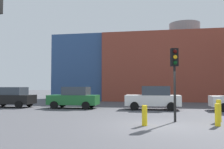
{
  "coord_description": "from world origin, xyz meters",
  "views": [
    {
      "loc": [
        -0.14,
        -11.33,
        1.75
      ],
      "look_at": [
        -3.67,
        8.36,
        2.73
      ],
      "focal_mm": 39.34,
      "sensor_mm": 36.0,
      "label": 1
    }
  ],
  "objects_px": {
    "traffic_light_island": "(175,68)",
    "bollard_yellow_1": "(219,111)",
    "parked_car_0": "(12,97)",
    "parked_car_2": "(154,98)",
    "bollard_yellow_0": "(145,115)",
    "parked_car_1": "(74,98)",
    "bollard_yellow_2": "(218,115)"
  },
  "relations": [
    {
      "from": "parked_car_1",
      "to": "bollard_yellow_1",
      "type": "relative_size",
      "value": 3.65
    },
    {
      "from": "parked_car_2",
      "to": "parked_car_1",
      "type": "bearing_deg",
      "value": -0.0
    },
    {
      "from": "parked_car_1",
      "to": "traffic_light_island",
      "type": "xyz_separation_m",
      "value": [
        7.42,
        -6.42,
        1.84
      ]
    },
    {
      "from": "parked_car_2",
      "to": "bollard_yellow_1",
      "type": "relative_size",
      "value": 3.77
    },
    {
      "from": "parked_car_1",
      "to": "bollard_yellow_2",
      "type": "relative_size",
      "value": 4.04
    },
    {
      "from": "parked_car_0",
      "to": "parked_car_2",
      "type": "distance_m",
      "value": 11.86
    },
    {
      "from": "parked_car_2",
      "to": "bollard_yellow_2",
      "type": "relative_size",
      "value": 4.16
    },
    {
      "from": "parked_car_0",
      "to": "parked_car_1",
      "type": "xyz_separation_m",
      "value": [
        5.55,
        0.0,
        0.01
      ]
    },
    {
      "from": "parked_car_0",
      "to": "parked_car_2",
      "type": "bearing_deg",
      "value": -180.0
    },
    {
      "from": "bollard_yellow_1",
      "to": "bollard_yellow_0",
      "type": "bearing_deg",
      "value": -152.69
    },
    {
      "from": "traffic_light_island",
      "to": "bollard_yellow_2",
      "type": "xyz_separation_m",
      "value": [
        1.76,
        -0.96,
        -2.2
      ]
    },
    {
      "from": "parked_car_2",
      "to": "bollard_yellow_0",
      "type": "bearing_deg",
      "value": 87.59
    },
    {
      "from": "parked_car_1",
      "to": "traffic_light_island",
      "type": "bearing_deg",
      "value": 139.13
    },
    {
      "from": "parked_car_0",
      "to": "bollard_yellow_1",
      "type": "bearing_deg",
      "value": 158.37
    },
    {
      "from": "parked_car_2",
      "to": "traffic_light_island",
      "type": "xyz_separation_m",
      "value": [
        1.11,
        -6.42,
        1.81
      ]
    },
    {
      "from": "parked_car_1",
      "to": "traffic_light_island",
      "type": "relative_size",
      "value": 1.09
    },
    {
      "from": "bollard_yellow_0",
      "to": "parked_car_2",
      "type": "bearing_deg",
      "value": 87.59
    },
    {
      "from": "parked_car_2",
      "to": "bollard_yellow_1",
      "type": "bearing_deg",
      "value": 118.43
    },
    {
      "from": "parked_car_2",
      "to": "bollard_yellow_0",
      "type": "distance_m",
      "value": 7.85
    },
    {
      "from": "parked_car_2",
      "to": "traffic_light_island",
      "type": "bearing_deg",
      "value": 99.8
    },
    {
      "from": "parked_car_2",
      "to": "bollard_yellow_1",
      "type": "xyz_separation_m",
      "value": [
        3.24,
        -5.99,
        -0.34
      ]
    },
    {
      "from": "parked_car_0",
      "to": "bollard_yellow_1",
      "type": "distance_m",
      "value": 16.25
    },
    {
      "from": "traffic_light_island",
      "to": "bollard_yellow_1",
      "type": "xyz_separation_m",
      "value": [
        2.13,
        0.43,
        -2.15
      ]
    },
    {
      "from": "parked_car_0",
      "to": "bollard_yellow_1",
      "type": "xyz_separation_m",
      "value": [
        15.1,
        -5.99,
        -0.3
      ]
    },
    {
      "from": "parked_car_0",
      "to": "traffic_light_island",
      "type": "relative_size",
      "value": 1.07
    },
    {
      "from": "bollard_yellow_2",
      "to": "bollard_yellow_0",
      "type": "bearing_deg",
      "value": -171.87
    },
    {
      "from": "parked_car_1",
      "to": "traffic_light_island",
      "type": "distance_m",
      "value": 9.98
    },
    {
      "from": "bollard_yellow_2",
      "to": "traffic_light_island",
      "type": "bearing_deg",
      "value": 151.47
    },
    {
      "from": "parked_car_2",
      "to": "traffic_light_island",
      "type": "relative_size",
      "value": 1.12
    },
    {
      "from": "parked_car_1",
      "to": "bollard_yellow_0",
      "type": "xyz_separation_m",
      "value": [
        5.98,
        -7.83,
        -0.4
      ]
    },
    {
      "from": "traffic_light_island",
      "to": "bollard_yellow_0",
      "type": "distance_m",
      "value": 3.01
    },
    {
      "from": "parked_car_0",
      "to": "bollard_yellow_0",
      "type": "relative_size",
      "value": 4.31
    }
  ]
}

